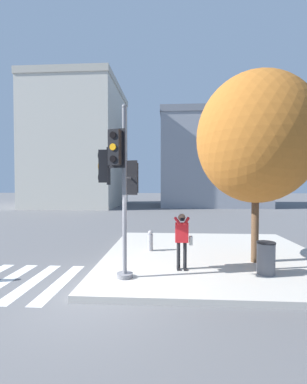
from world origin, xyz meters
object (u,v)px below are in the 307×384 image
traffic_signal_pole (120,178)px  street_tree (256,138)px  trash_bin (266,258)px  fire_hydrant (150,241)px  person_photographer (182,236)px

traffic_signal_pole → street_tree: street_tree is taller
trash_bin → fire_hydrant: bearing=145.6°
traffic_signal_pole → person_photographer: (1.78, 0.81, -1.76)m
person_photographer → traffic_signal_pole: bearing=-155.6°
street_tree → trash_bin: street_tree is taller
street_tree → fire_hydrant: size_ratio=7.85×
traffic_signal_pole → street_tree: size_ratio=0.76×
trash_bin → traffic_signal_pole: bearing=-172.7°
fire_hydrant → person_photographer: bearing=-62.2°
traffic_signal_pole → street_tree: bearing=21.9°
person_photographer → street_tree: bearing=20.1°
traffic_signal_pole → street_tree: 4.81m
person_photographer → fire_hydrant: bearing=117.8°
street_tree → trash_bin: size_ratio=6.72×
traffic_signal_pole → fire_hydrant: size_ratio=6.00×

